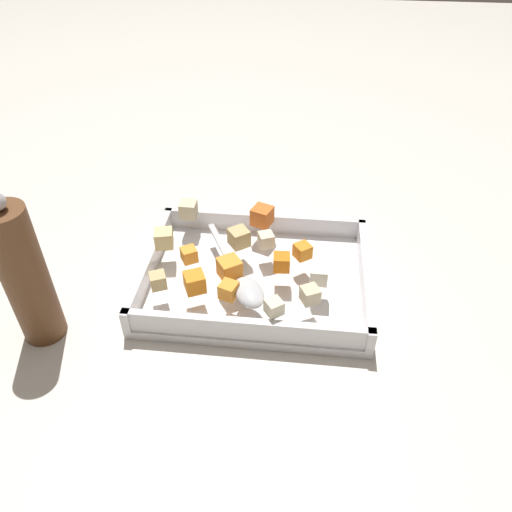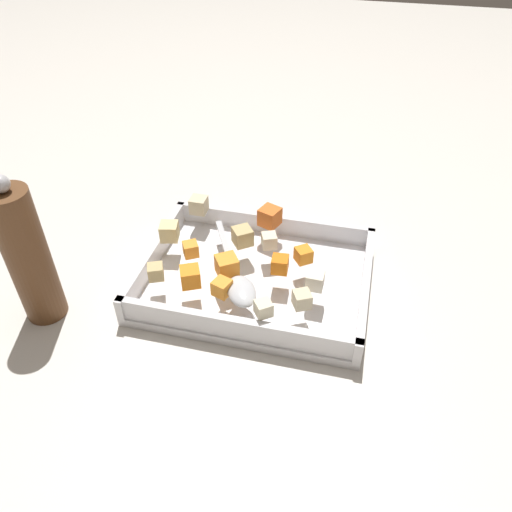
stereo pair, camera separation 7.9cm
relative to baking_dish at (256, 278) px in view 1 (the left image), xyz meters
The scene contains 19 objects.
ground_plane 0.02m from the baking_dish, 14.71° to the left, with size 4.00×4.00×0.00m, color beige.
baking_dish is the anchor object (origin of this frame).
carrot_chunk_mid_left 0.09m from the baking_dish, 165.93° to the right, with size 0.02×0.02×0.02m, color orange.
carrot_chunk_corner_ne 0.11m from the baking_dish, 89.78° to the right, with size 0.03×0.03×0.03m, color orange.
carrot_chunk_front_center 0.12m from the baking_dish, 42.20° to the left, with size 0.03×0.03×0.03m, color orange.
carrot_chunk_near_right 0.07m from the baking_dish, 161.44° to the left, with size 0.03×0.03×0.03m, color orange.
carrot_chunk_center 0.10m from the baking_dish, 69.86° to the left, with size 0.02×0.02×0.02m, color orange.
carrot_chunk_rim_edge 0.07m from the baking_dish, 48.06° to the left, with size 0.03×0.03×0.03m, color orange.
carrot_chunk_heap_top 0.12m from the baking_dish, ahead, with size 0.02×0.02×0.02m, color orange.
potato_chunk_heap_side 0.18m from the baking_dish, 39.94° to the right, with size 0.03×0.03×0.03m, color beige.
potato_chunk_far_right 0.07m from the baking_dish, 50.33° to the right, with size 0.03×0.03×0.03m, color tan.
potato_chunk_far_left 0.13m from the baking_dish, 136.98° to the left, with size 0.02×0.02×0.02m, color beige.
potato_chunk_corner_sw 0.16m from the baking_dish, 28.18° to the left, with size 0.02×0.02×0.02m, color tan.
potato_chunk_under_handle 0.13m from the baking_dish, 108.72° to the left, with size 0.02×0.02×0.02m, color beige.
potato_chunk_corner_nw 0.16m from the baking_dish, ahead, with size 0.03×0.03×0.03m, color #E0CC89.
parsnip_chunk_mid_right 0.12m from the baking_dish, 159.21° to the left, with size 0.03×0.03×0.03m, color silver.
parsnip_chunk_corner_se 0.06m from the baking_dish, 106.23° to the right, with size 0.02×0.02×0.02m, color beige.
serving_spoon 0.08m from the baking_dish, 83.78° to the left, with size 0.12×0.21×0.02m.
pepper_mill 0.34m from the baking_dish, 24.51° to the left, with size 0.06×0.06×0.24m.
Camera 1 is at (-0.08, 0.60, 0.56)m, focal length 35.14 mm.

